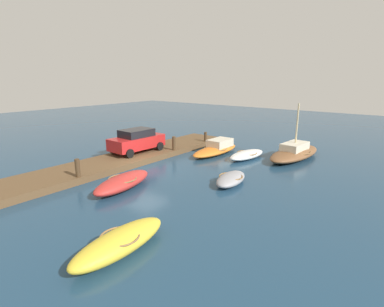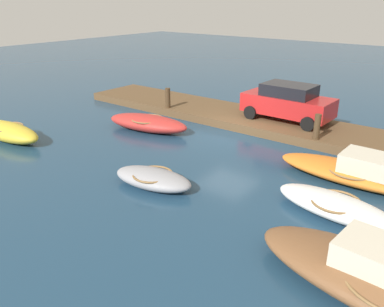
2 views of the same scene
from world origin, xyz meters
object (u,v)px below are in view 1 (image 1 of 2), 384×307
object	(u,v)px
motorboat_orange	(216,149)
mooring_post_mid_west	(174,143)
rowboat_yellow	(120,242)
rowboat_red	(123,182)
rowboat_white	(247,155)
parked_car	(137,140)
dinghy_grey	(231,179)
mooring_post_west	(205,137)
sailboat_brown	(295,152)
mooring_post_mid_east	(78,168)

from	to	relation	value
motorboat_orange	mooring_post_mid_west	bearing A→B (deg)	-43.29
motorboat_orange	mooring_post_mid_west	distance (m)	3.40
rowboat_yellow	rowboat_red	size ratio (longest dim) A/B	0.94
rowboat_red	motorboat_orange	world-z (taller)	motorboat_orange
rowboat_white	parked_car	world-z (taller)	parked_car
dinghy_grey	parked_car	world-z (taller)	parked_car
mooring_post_west	mooring_post_mid_west	xyz separation A→B (m)	(4.18, 0.00, 0.13)
sailboat_brown	dinghy_grey	bearing A→B (deg)	-1.75
mooring_post_west	sailboat_brown	bearing A→B (deg)	94.34
dinghy_grey	sailboat_brown	xyz separation A→B (m)	(-7.64, 0.88, 0.17)
rowboat_yellow	motorboat_orange	xyz separation A→B (m)	(-13.55, -5.05, 0.01)
rowboat_red	parked_car	world-z (taller)	parked_car
rowboat_yellow	rowboat_red	world-z (taller)	rowboat_yellow
motorboat_orange	mooring_post_mid_east	world-z (taller)	mooring_post_mid_east
dinghy_grey	mooring_post_mid_east	distance (m)	8.68
rowboat_red	parked_car	xyz separation A→B (m)	(-4.99, -4.41, 0.92)
mooring_post_mid_west	rowboat_red	bearing A→B (deg)	20.17
rowboat_white	mooring_post_mid_west	bearing A→B (deg)	-55.57
rowboat_yellow	mooring_post_mid_west	xyz separation A→B (m)	(-11.14, -7.39, 0.53)
rowboat_red	parked_car	bearing A→B (deg)	-149.82
rowboat_yellow	motorboat_orange	world-z (taller)	motorboat_orange
mooring_post_west	rowboat_yellow	bearing A→B (deg)	25.76
dinghy_grey	rowboat_red	world-z (taller)	rowboat_red
rowboat_white	mooring_post_west	world-z (taller)	mooring_post_west
sailboat_brown	parked_car	bearing A→B (deg)	-49.08
dinghy_grey	mooring_post_west	world-z (taller)	mooring_post_west
rowboat_white	mooring_post_mid_east	xyz separation A→B (m)	(10.74, -4.95, 0.63)
dinghy_grey	rowboat_red	size ratio (longest dim) A/B	0.70
sailboat_brown	motorboat_orange	size ratio (longest dim) A/B	1.21
motorboat_orange	mooring_post_mid_east	size ratio (longest dim) A/B	4.99
rowboat_red	mooring_post_west	world-z (taller)	mooring_post_west
rowboat_white	rowboat_yellow	bearing A→B (deg)	17.16
rowboat_white	motorboat_orange	bearing A→B (deg)	-79.43
dinghy_grey	mooring_post_mid_east	world-z (taller)	mooring_post_mid_east
sailboat_brown	mooring_post_mid_east	size ratio (longest dim) A/B	6.06
sailboat_brown	mooring_post_west	world-z (taller)	sailboat_brown
rowboat_white	parked_car	size ratio (longest dim) A/B	0.89
mooring_post_west	parked_car	bearing A→B (deg)	-15.66
parked_car	sailboat_brown	bearing A→B (deg)	127.34
rowboat_yellow	motorboat_orange	distance (m)	14.46
mooring_post_west	mooring_post_mid_west	size ratio (longest dim) A/B	0.77
rowboat_yellow	rowboat_white	xyz separation A→B (m)	(-13.71, -2.44, -0.10)
rowboat_white	sailboat_brown	xyz separation A→B (m)	(-2.20, 2.78, 0.17)
rowboat_red	mooring_post_mid_east	distance (m)	2.87
mooring_post_mid_east	sailboat_brown	bearing A→B (deg)	149.17
dinghy_grey	parked_car	distance (m)	8.71
dinghy_grey	mooring_post_mid_west	bearing A→B (deg)	-122.02
mooring_post_west	motorboat_orange	bearing A→B (deg)	52.85
mooring_post_mid_west	mooring_post_mid_east	bearing A→B (deg)	0.00
mooring_post_mid_east	parked_car	bearing A→B (deg)	-163.51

